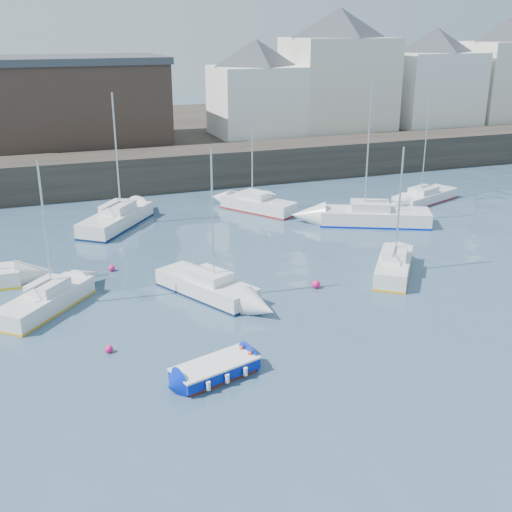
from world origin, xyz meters
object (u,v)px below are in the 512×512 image
object	(u,v)px
sailboat_b	(207,286)
sailboat_g	(425,196)
buoy_far	(112,271)
sailboat_f	(258,204)
buoy_near	(109,352)
sailboat_h	(116,219)
sailboat_c	(394,266)
buoy_mid	(316,288)
blue_dinghy	(215,369)
sailboat_a	(46,300)
sailboat_d	(374,216)

from	to	relation	value
sailboat_b	sailboat_g	xyz separation A→B (m)	(20.98, 11.69, -0.05)
sailboat_b	buoy_far	bearing A→B (deg)	128.26
sailboat_f	buoy_near	bearing A→B (deg)	-126.64
sailboat_h	sailboat_b	bearing A→B (deg)	-79.69
sailboat_g	sailboat_h	bearing A→B (deg)	175.78
buoy_near	sailboat_c	bearing A→B (deg)	12.51
sailboat_b	buoy_mid	size ratio (longest dim) A/B	16.96
buoy_mid	sailboat_g	bearing A→B (deg)	39.68
sailboat_c	blue_dinghy	bearing A→B (deg)	-150.35
sailboat_b	sailboat_h	distance (m)	13.64
blue_dinghy	buoy_mid	bearing A→B (deg)	42.09
buoy_mid	blue_dinghy	bearing A→B (deg)	-137.91
sailboat_f	buoy_near	size ratio (longest dim) A/B	22.08
blue_dinghy	sailboat_c	size ratio (longest dim) A/B	0.53
blue_dinghy	sailboat_b	size ratio (longest dim) A/B	0.49
sailboat_g	buoy_far	bearing A→B (deg)	-165.25
buoy_near	buoy_far	world-z (taller)	buoy_far
blue_dinghy	buoy_near	bearing A→B (deg)	135.51
buoy_near	sailboat_f	bearing A→B (deg)	53.36
blue_dinghy	sailboat_f	bearing A→B (deg)	65.38
blue_dinghy	buoy_far	distance (m)	13.19
sailboat_b	sailboat_h	xyz separation A→B (m)	(-2.44, 13.42, 0.08)
sailboat_c	sailboat_f	bearing A→B (deg)	99.55
sailboat_h	buoy_far	bearing A→B (deg)	-100.82
blue_dinghy	sailboat_f	size ratio (longest dim) A/B	0.49
sailboat_h	buoy_mid	world-z (taller)	sailboat_h
sailboat_h	buoy_near	world-z (taller)	sailboat_h
sailboat_a	sailboat_b	xyz separation A→B (m)	(7.73, -0.92, -0.01)
sailboat_a	sailboat_f	world-z (taller)	sailboat_f
sailboat_c	sailboat_h	world-z (taller)	sailboat_h
blue_dinghy	sailboat_a	size ratio (longest dim) A/B	0.51
buoy_mid	buoy_far	world-z (taller)	buoy_mid
sailboat_d	buoy_near	xyz separation A→B (m)	(-19.80, -12.28, -0.58)
buoy_near	sailboat_a	bearing A→B (deg)	112.17
sailboat_a	sailboat_c	distance (m)	18.21
blue_dinghy	buoy_mid	size ratio (longest dim) A/B	8.23
sailboat_b	sailboat_f	world-z (taller)	sailboat_b
blue_dinghy	sailboat_a	world-z (taller)	sailboat_a
sailboat_c	buoy_far	size ratio (longest dim) A/B	19.28
sailboat_c	buoy_mid	xyz separation A→B (m)	(-4.79, -0.20, -0.53)
sailboat_g	sailboat_h	world-z (taller)	sailboat_h
sailboat_h	sailboat_f	bearing A→B (deg)	1.63
buoy_near	buoy_mid	xyz separation A→B (m)	(11.15, 3.34, 0.00)
sailboat_h	buoy_far	size ratio (longest dim) A/B	24.55
sailboat_c	buoy_far	xyz separation A→B (m)	(-14.41, 5.99, -0.53)
blue_dinghy	sailboat_g	xyz separation A→B (m)	(22.97, 19.61, 0.08)
sailboat_c	sailboat_d	world-z (taller)	sailboat_d
sailboat_d	buoy_near	distance (m)	23.31
sailboat_a	sailboat_d	bearing A→B (deg)	17.51
sailboat_d	buoy_far	distance (m)	18.49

